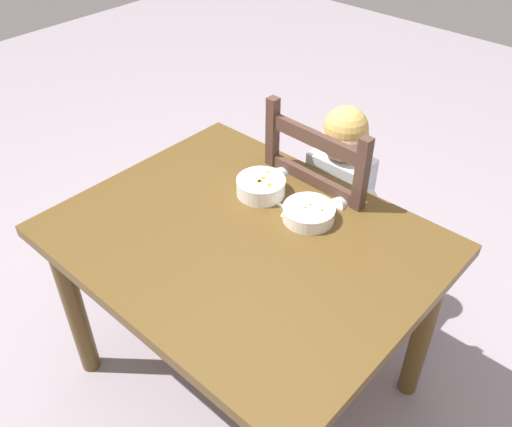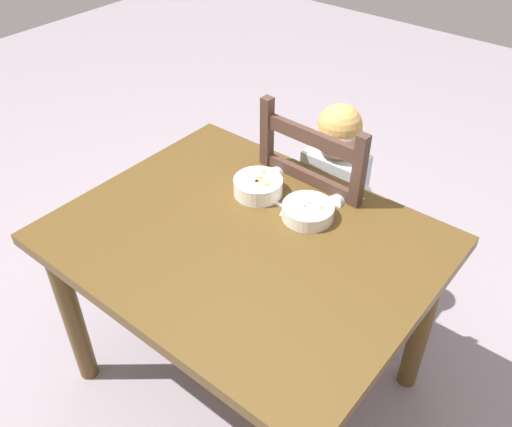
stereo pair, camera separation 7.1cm
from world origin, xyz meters
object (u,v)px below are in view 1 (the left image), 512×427
(dining_table, at_px, (244,261))
(child_figure, at_px, (334,189))
(bowl_of_peas, at_px, (309,213))
(dining_chair, at_px, (330,223))
(bowl_of_carrots, at_px, (261,186))
(spoon, at_px, (272,201))

(dining_table, distance_m, child_figure, 0.49)
(child_figure, height_order, bowl_of_peas, child_figure)
(dining_table, xyz_separation_m, dining_chair, (-0.01, 0.50, -0.15))
(dining_chair, distance_m, bowl_of_carrots, 0.43)
(dining_chair, xyz_separation_m, bowl_of_peas, (0.10, -0.30, 0.28))
(child_figure, bearing_deg, dining_chair, 117.58)
(child_figure, relative_size, bowl_of_peas, 5.73)
(bowl_of_carrots, bearing_deg, child_figure, 70.86)
(spoon, bearing_deg, dining_chair, 82.76)
(dining_chair, bearing_deg, bowl_of_peas, -70.75)
(dining_chair, height_order, spoon, dining_chair)
(bowl_of_carrots, bearing_deg, bowl_of_peas, -0.00)
(bowl_of_peas, bearing_deg, dining_chair, 109.25)
(dining_chair, xyz_separation_m, bowl_of_carrots, (-0.10, -0.30, 0.29))
(child_figure, relative_size, bowl_of_carrots, 5.78)
(bowl_of_peas, relative_size, bowl_of_carrots, 1.01)
(dining_chair, bearing_deg, bowl_of_carrots, -108.61)
(dining_chair, height_order, bowl_of_carrots, dining_chair)
(bowl_of_peas, relative_size, spoon, 1.20)
(bowl_of_carrots, bearing_deg, spoon, -12.27)
(dining_chair, xyz_separation_m, spoon, (-0.04, -0.31, 0.26))
(dining_table, relative_size, bowl_of_carrots, 6.83)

